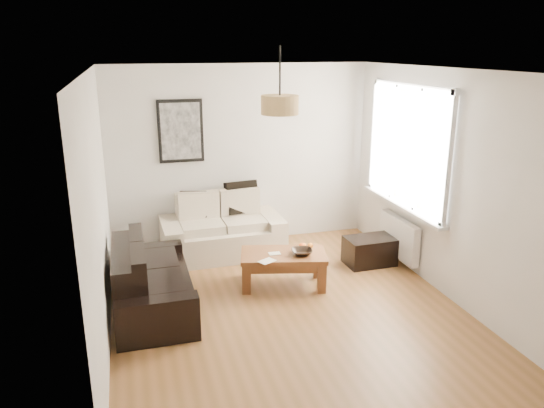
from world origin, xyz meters
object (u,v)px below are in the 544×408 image
object	(u,v)px
sofa_leather	(152,278)
ottoman	(370,251)
coffee_table	(283,269)
loveseat_cream	(222,226)

from	to	relation	value
sofa_leather	ottoman	size ratio (longest dim) A/B	2.59
coffee_table	ottoman	xyz separation A→B (m)	(1.31, 0.30, -0.02)
sofa_leather	coffee_table	world-z (taller)	sofa_leather
sofa_leather	ottoman	bearing A→B (deg)	-80.74
coffee_table	ottoman	size ratio (longest dim) A/B	1.58
loveseat_cream	coffee_table	size ratio (longest dim) A/B	1.62
sofa_leather	coffee_table	distance (m)	1.59
sofa_leather	ottoman	world-z (taller)	sofa_leather
loveseat_cream	ottoman	xyz separation A→B (m)	(1.84, -0.89, -0.23)
loveseat_cream	ottoman	bearing A→B (deg)	-27.10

